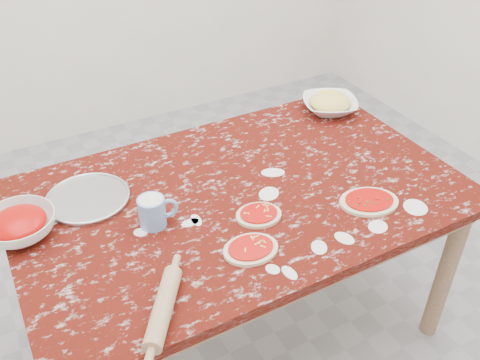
% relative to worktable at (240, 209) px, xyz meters
% --- Properties ---
extents(ground, '(4.00, 4.00, 0.00)m').
position_rel_worktable_xyz_m(ground, '(0.00, 0.00, -0.67)').
color(ground, gray).
extents(worktable, '(1.60, 1.00, 0.75)m').
position_rel_worktable_xyz_m(worktable, '(0.00, 0.00, 0.00)').
color(worktable, '#3F0C06').
rests_on(worktable, ground).
extents(pizza_tray, '(0.30, 0.30, 0.01)m').
position_rel_worktable_xyz_m(pizza_tray, '(-0.50, 0.21, 0.09)').
color(pizza_tray, '#B2B2B7').
rests_on(pizza_tray, worktable).
extents(sauce_bowl, '(0.30, 0.30, 0.07)m').
position_rel_worktable_xyz_m(sauce_bowl, '(-0.74, 0.13, 0.12)').
color(sauce_bowl, white).
rests_on(sauce_bowl, worktable).
extents(cheese_bowl, '(0.32, 0.32, 0.06)m').
position_rel_worktable_xyz_m(cheese_bowl, '(0.65, 0.34, 0.11)').
color(cheese_bowl, white).
rests_on(cheese_bowl, worktable).
extents(flour_mug, '(0.14, 0.09, 0.11)m').
position_rel_worktable_xyz_m(flour_mug, '(-0.34, -0.02, 0.14)').
color(flour_mug, '#6E97D3').
rests_on(flour_mug, worktable).
extents(pizza_left, '(0.19, 0.16, 0.02)m').
position_rel_worktable_xyz_m(pizza_left, '(-0.12, -0.29, 0.09)').
color(pizza_left, beige).
rests_on(pizza_left, worktable).
extents(pizza_mid, '(0.18, 0.16, 0.02)m').
position_rel_worktable_xyz_m(pizza_mid, '(-0.01, -0.16, 0.09)').
color(pizza_mid, beige).
rests_on(pizza_mid, worktable).
extents(pizza_right, '(0.25, 0.22, 0.02)m').
position_rel_worktable_xyz_m(pizza_right, '(0.37, -0.28, 0.09)').
color(pizza_right, beige).
rests_on(pizza_right, worktable).
extents(rolling_pin, '(0.20, 0.25, 0.05)m').
position_rel_worktable_xyz_m(rolling_pin, '(-0.45, -0.39, 0.11)').
color(rolling_pin, tan).
rests_on(rolling_pin, worktable).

